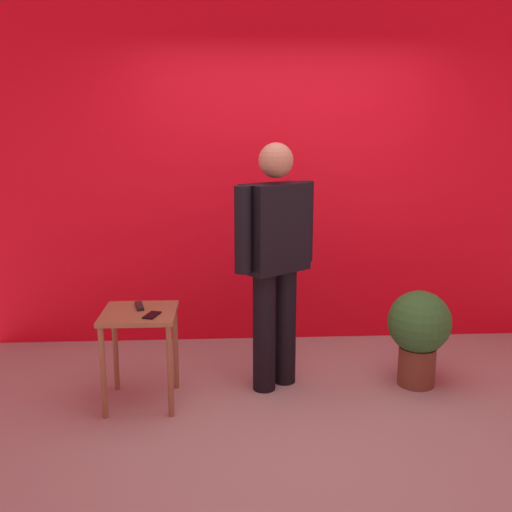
% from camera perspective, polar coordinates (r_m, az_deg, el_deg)
% --- Properties ---
extents(ground_plane, '(12.00, 12.00, 0.00)m').
position_cam_1_polar(ground_plane, '(3.66, 5.11, -16.74)').
color(ground_plane, '#9E9991').
extents(back_wall_red, '(4.86, 0.12, 3.01)m').
position_cam_1_polar(back_wall_red, '(4.84, 2.68, 9.12)').
color(back_wall_red, red).
rests_on(back_wall_red, ground_plane).
extents(standing_person, '(0.60, 0.49, 1.70)m').
position_cam_1_polar(standing_person, '(3.90, 1.91, 0.15)').
color(standing_person, black).
rests_on(standing_person, ground_plane).
extents(side_table, '(0.47, 0.47, 0.63)m').
position_cam_1_polar(side_table, '(3.84, -11.43, -7.03)').
color(side_table, olive).
rests_on(side_table, ground_plane).
extents(cell_phone, '(0.11, 0.16, 0.01)m').
position_cam_1_polar(cell_phone, '(3.69, -10.28, -5.79)').
color(cell_phone, black).
rests_on(cell_phone, side_table).
extents(tv_remote, '(0.08, 0.18, 0.02)m').
position_cam_1_polar(tv_remote, '(3.88, -11.48, -4.88)').
color(tv_remote, black).
rests_on(tv_remote, side_table).
extents(potted_plant, '(0.44, 0.44, 0.69)m').
position_cam_1_polar(potted_plant, '(4.22, 15.84, -7.07)').
color(potted_plant, brown).
rests_on(potted_plant, ground_plane).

